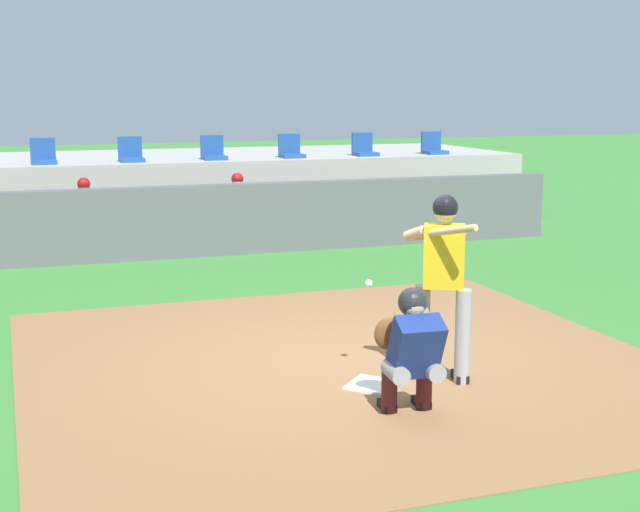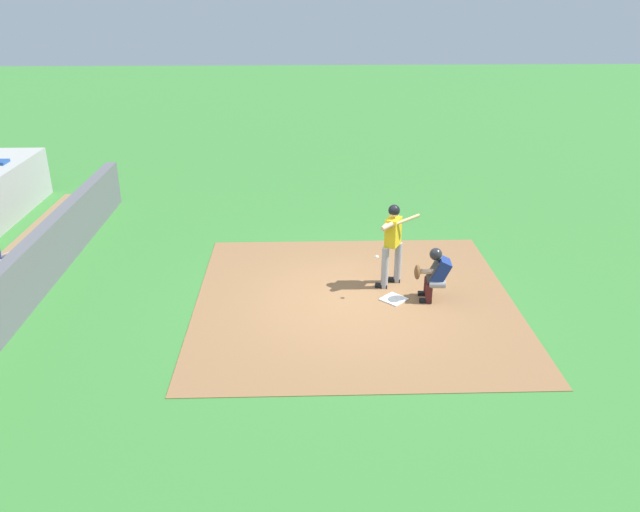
# 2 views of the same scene
# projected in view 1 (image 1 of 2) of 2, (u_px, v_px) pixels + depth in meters

# --- Properties ---
(ground_plane) EXTENTS (80.00, 80.00, 0.00)m
(ground_plane) POSITION_uv_depth(u_px,v_px,m) (343.00, 363.00, 9.20)
(ground_plane) COLOR #387A33
(dirt_infield) EXTENTS (6.40, 6.40, 0.01)m
(dirt_infield) POSITION_uv_depth(u_px,v_px,m) (343.00, 363.00, 9.20)
(dirt_infield) COLOR olive
(dirt_infield) RESTS_ON ground
(home_plate) EXTENTS (0.62, 0.62, 0.02)m
(home_plate) POSITION_uv_depth(u_px,v_px,m) (373.00, 385.00, 8.46)
(home_plate) COLOR white
(home_plate) RESTS_ON dirt_infield
(batter_at_plate) EXTENTS (0.56, 0.90, 1.80)m
(batter_at_plate) POSITION_uv_depth(u_px,v_px,m) (443.00, 275.00, 8.48)
(batter_at_plate) COLOR #99999E
(batter_at_plate) RESTS_ON ground
(catcher_crouched) EXTENTS (0.51, 1.53, 1.13)m
(catcher_crouched) POSITION_uv_depth(u_px,v_px,m) (411.00, 347.00, 7.63)
(catcher_crouched) COLOR gray
(catcher_crouched) RESTS_ON ground
(dugout_wall) EXTENTS (13.00, 0.30, 1.20)m
(dugout_wall) POSITION_uv_depth(u_px,v_px,m) (205.00, 220.00, 15.12)
(dugout_wall) COLOR #59595E
(dugout_wall) RESTS_ON ground
(dugout_bench) EXTENTS (11.80, 0.44, 0.45)m
(dugout_bench) POSITION_uv_depth(u_px,v_px,m) (194.00, 234.00, 16.11)
(dugout_bench) COLOR olive
(dugout_bench) RESTS_ON ground
(dugout_player_0) EXTENTS (0.49, 0.70, 1.30)m
(dugout_player_0) POSITION_uv_depth(u_px,v_px,m) (86.00, 215.00, 15.27)
(dugout_player_0) COLOR #939399
(dugout_player_0) RESTS_ON ground
(dugout_player_1) EXTENTS (0.49, 0.70, 1.30)m
(dugout_player_1) POSITION_uv_depth(u_px,v_px,m) (240.00, 208.00, 16.16)
(dugout_player_1) COLOR #939399
(dugout_player_1) RESTS_ON ground
(stands_platform) EXTENTS (15.00, 4.40, 1.40)m
(stands_platform) POSITION_uv_depth(u_px,v_px,m) (161.00, 188.00, 19.18)
(stands_platform) COLOR #9E9E99
(stands_platform) RESTS_ON ground
(stadium_seat_2) EXTENTS (0.46, 0.46, 0.48)m
(stadium_seat_2) POSITION_uv_depth(u_px,v_px,m) (43.00, 157.00, 16.82)
(stadium_seat_2) COLOR #1E478C
(stadium_seat_2) RESTS_ON stands_platform
(stadium_seat_3) EXTENTS (0.46, 0.46, 0.48)m
(stadium_seat_3) POSITION_uv_depth(u_px,v_px,m) (131.00, 155.00, 17.35)
(stadium_seat_3) COLOR #1E478C
(stadium_seat_3) RESTS_ON stands_platform
(stadium_seat_4) EXTENTS (0.46, 0.46, 0.48)m
(stadium_seat_4) POSITION_uv_depth(u_px,v_px,m) (213.00, 153.00, 17.89)
(stadium_seat_4) COLOR #1E478C
(stadium_seat_4) RESTS_ON stands_platform
(stadium_seat_5) EXTENTS (0.46, 0.46, 0.48)m
(stadium_seat_5) POSITION_uv_depth(u_px,v_px,m) (291.00, 151.00, 18.42)
(stadium_seat_5) COLOR #1E478C
(stadium_seat_5) RESTS_ON stands_platform
(stadium_seat_6) EXTENTS (0.46, 0.46, 0.48)m
(stadium_seat_6) POSITION_uv_depth(u_px,v_px,m) (364.00, 149.00, 18.95)
(stadium_seat_6) COLOR #1E478C
(stadium_seat_6) RESTS_ON stands_platform
(stadium_seat_7) EXTENTS (0.46, 0.46, 0.48)m
(stadium_seat_7) POSITION_uv_depth(u_px,v_px,m) (433.00, 148.00, 19.48)
(stadium_seat_7) COLOR #1E478C
(stadium_seat_7) RESTS_ON stands_platform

